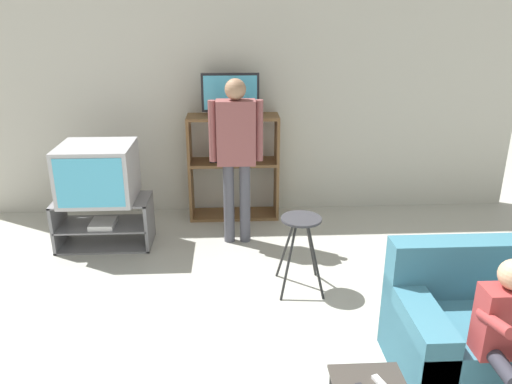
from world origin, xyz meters
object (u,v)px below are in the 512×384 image
at_px(television_flat, 230,95).
at_px(couch, 502,333).
at_px(remote_control_white, 382,384).
at_px(tv_stand, 104,223).
at_px(television_main, 98,173).
at_px(person_standing_adult, 236,146).
at_px(person_seated_child, 511,336).
at_px(folding_stool, 301,232).
at_px(media_shelf, 233,166).

height_order(television_flat, couch, television_flat).
bearing_deg(couch, television_flat, 122.06).
distance_m(television_flat, remote_control_white, 3.58).
height_order(tv_stand, television_main, television_main).
relative_size(couch, person_standing_adult, 0.84).
bearing_deg(person_standing_adult, television_flat, 93.87).
bearing_deg(person_seated_child, couch, 61.47).
height_order(tv_stand, person_standing_adult, person_standing_adult).
relative_size(tv_stand, person_standing_adult, 0.56).
bearing_deg(folding_stool, media_shelf, 108.60).
relative_size(television_main, person_seated_child, 0.68).
distance_m(couch, person_standing_adult, 2.80).
xyz_separation_m(tv_stand, media_shelf, (1.33, 0.70, 0.36)).
bearing_deg(tv_stand, person_seated_child, -42.08).
xyz_separation_m(television_main, television_flat, (1.32, 0.72, 0.63)).
height_order(television_flat, folding_stool, television_flat).
bearing_deg(tv_stand, media_shelf, 27.78).
height_order(tv_stand, television_flat, television_flat).
relative_size(media_shelf, person_seated_child, 1.14).
xyz_separation_m(tv_stand, person_standing_adult, (1.36, 0.02, 0.78)).
height_order(television_main, media_shelf, media_shelf).
bearing_deg(couch, folding_stool, 136.17).
height_order(media_shelf, person_standing_adult, person_standing_adult).
height_order(couch, person_standing_adult, person_standing_adult).
distance_m(tv_stand, folding_stool, 2.12).
bearing_deg(remote_control_white, television_main, 108.98).
distance_m(folding_stool, person_standing_adult, 1.20).
bearing_deg(television_flat, remote_control_white, -76.67).
height_order(television_main, couch, television_main).
bearing_deg(tv_stand, folding_stool, -26.56).
relative_size(person_standing_adult, person_seated_child, 1.61).
height_order(media_shelf, folding_stool, media_shelf).
height_order(media_shelf, remote_control_white, media_shelf).
xyz_separation_m(couch, person_seated_child, (-0.25, -0.46, 0.32)).
bearing_deg(media_shelf, couch, -57.99).
distance_m(remote_control_white, person_standing_adult, 2.81).
xyz_separation_m(couch, person_standing_adult, (-1.71, 2.10, 0.73)).
height_order(tv_stand, person_seated_child, person_seated_child).
distance_m(folding_stool, couch, 1.66).
distance_m(tv_stand, couch, 3.70).
distance_m(media_shelf, couch, 3.29).
bearing_deg(television_main, tv_stand, -43.18).
relative_size(remote_control_white, person_seated_child, 0.14).
xyz_separation_m(tv_stand, person_seated_child, (2.81, -2.54, 0.38)).
relative_size(remote_control_white, couch, 0.10).
relative_size(tv_stand, remote_control_white, 6.56).
xyz_separation_m(television_flat, remote_control_white, (0.79, -3.34, -1.02)).
xyz_separation_m(remote_control_white, couch, (0.97, 0.53, -0.09)).
bearing_deg(television_flat, folding_stool, -71.04).
distance_m(television_main, television_flat, 1.63).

